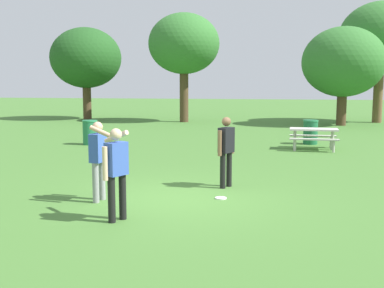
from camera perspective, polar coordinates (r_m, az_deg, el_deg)
The scene contains 12 objects.
ground_plane at distance 10.01m, azimuth -1.33°, elevation -6.56°, with size 120.00×120.00×0.00m, color #447530.
person_thrower at distance 10.88m, azimuth 4.15°, elevation -0.40°, with size 0.37×0.55×1.64m.
person_catcher at distance 8.32m, azimuth -9.18°, elevation -2.77°, with size 0.58×0.81×1.64m.
person_bystander at distance 9.76m, azimuth -11.20°, elevation -1.32°, with size 0.66×0.69×1.64m.
frisbee at distance 9.98m, azimuth 3.51°, elevation -6.55°, with size 0.24×0.24×0.03m, color white.
picnic_table_near at distance 17.65m, azimuth 14.49°, elevation 1.16°, with size 1.75×1.48×0.77m.
trash_can_beside_table at distance 19.19m, azimuth 14.13°, elevation 1.42°, with size 0.59×0.59×0.96m.
trash_can_further_along at distance 18.91m, azimuth -12.23°, elevation 1.39°, with size 0.59×0.59×0.96m.
tree_tall_left at distance 32.05m, azimuth -12.72°, elevation 10.08°, with size 4.61×4.61×5.98m.
tree_broad_center at distance 29.20m, azimuth -0.98°, elevation 11.97°, with size 4.32×4.32×6.60m.
tree_far_right at distance 28.05m, azimuth 17.84°, elevation 9.40°, with size 4.59×4.59×5.52m.
tree_slender_mid at distance 30.89m, azimuth 21.88°, elevation 11.85°, with size 4.92×4.92×7.20m.
Camera 1 is at (1.93, -9.52, 2.43)m, focal length 44.10 mm.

